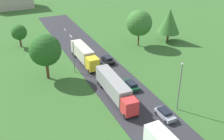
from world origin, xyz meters
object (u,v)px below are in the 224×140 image
object	(u,v)px
lamppost_second	(180,85)
tree_birch	(139,23)
truck_third	(84,54)
car_fourth	(131,85)
car_third	(165,114)
truck_second	(115,88)
lamppost_third	(74,55)
tree_oak	(45,50)
tree_maple	(19,32)
car_fifth	(108,60)
tree_pine	(169,21)

from	to	relation	value
lamppost_second	tree_birch	xyz separation A→B (m)	(8.41, 28.93, 1.30)
truck_third	tree_birch	size ratio (longest dim) A/B	1.28
car_fourth	lamppost_second	distance (m)	11.39
car_third	lamppost_second	bearing A→B (deg)	19.58
truck_second	tree_birch	bearing A→B (deg)	51.48
truck_third	lamppost_third	bearing A→B (deg)	-133.62
truck_third	lamppost_third	size ratio (longest dim) A/B	1.69
tree_oak	tree_maple	distance (m)	20.76
truck_second	tree_oak	xyz separation A→B (m)	(-9.56, 12.82, 4.21)
car_fifth	tree_birch	xyz separation A→B (m)	(11.76, 6.48, 5.50)
truck_second	lamppost_third	xyz separation A→B (m)	(-3.62, 13.11, 1.94)
tree_pine	car_fourth	bearing A→B (deg)	-139.00
tree_birch	tree_oak	bearing A→B (deg)	-162.65
car_third	car_fourth	world-z (taller)	car_third
lamppost_second	tree_oak	bearing A→B (deg)	130.83
car_fifth	lamppost_second	size ratio (longest dim) A/B	0.44
truck_third	tree_pine	world-z (taller)	tree_pine
lamppost_third	lamppost_second	bearing A→B (deg)	-60.34
truck_third	lamppost_third	distance (m)	5.62
truck_third	car_fifth	world-z (taller)	truck_third
truck_third	car_fourth	size ratio (longest dim) A/B	2.75
tree_pine	tree_birch	bearing A→B (deg)	177.29
tree_birch	car_fifth	bearing A→B (deg)	-151.14
car_fifth	car_fourth	bearing A→B (deg)	-92.88
tree_birch	truck_third	bearing A→B (deg)	-166.15
truck_third	lamppost_second	distance (m)	26.32
tree_maple	tree_pine	distance (m)	40.11
lamppost_third	tree_maple	distance (m)	21.90
lamppost_third	tree_pine	bearing A→B (deg)	14.27
truck_second	car_fourth	size ratio (longest dim) A/B	3.13
car_fourth	tree_pine	distance (m)	28.94
truck_second	tree_oak	world-z (taller)	tree_oak
car_fifth	lamppost_third	xyz separation A→B (m)	(-8.60, -1.45, 3.34)
truck_third	car_fourth	xyz separation A→B (m)	(4.35, -15.00, -1.34)
tree_pine	car_third	bearing A→B (deg)	-125.13
truck_third	lamppost_third	xyz separation A→B (m)	(-3.62, -3.80, 1.99)
tree_maple	tree_pine	xyz separation A→B (m)	(38.01, -12.68, 1.81)
car_fifth	tree_maple	world-z (taller)	tree_maple
truck_second	car_fifth	distance (m)	15.45
car_third	tree_oak	distance (m)	26.88
car_fifth	tree_pine	xyz separation A→B (m)	(20.88, 6.05, 5.02)
truck_second	lamppost_third	distance (m)	13.74
car_fourth	lamppost_second	world-z (taller)	lamppost_second
truck_third	car_fifth	distance (m)	5.67
car_fifth	tree_birch	bearing A→B (deg)	28.86
car_fourth	tree_maple	bearing A→B (deg)	117.73
lamppost_third	truck_second	bearing A→B (deg)	-74.56
lamppost_second	tree_oak	distance (m)	27.41
car_fourth	lamppost_third	world-z (taller)	lamppost_third
lamppost_second	tree_maple	xyz separation A→B (m)	(-20.49, 41.18, -0.99)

